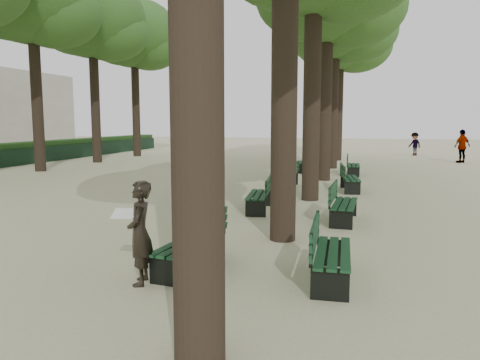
# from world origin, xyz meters

# --- Properties ---
(ground) EXTENTS (120.00, 120.00, 0.00)m
(ground) POSITION_xyz_m (0.00, 0.00, 0.00)
(ground) COLOR #C3BE93
(ground) RESTS_ON ground
(tree_central_4) EXTENTS (6.00, 6.00, 9.95)m
(tree_central_4) POSITION_xyz_m (1.50, 18.00, 7.65)
(tree_central_4) COLOR #33261C
(tree_central_4) RESTS_ON ground
(tree_central_5) EXTENTS (6.00, 6.00, 9.95)m
(tree_central_5) POSITION_xyz_m (1.50, 23.00, 7.65)
(tree_central_5) COLOR #33261C
(tree_central_5) RESTS_ON ground
(tree_far_4) EXTENTS (6.00, 6.00, 10.45)m
(tree_far_4) POSITION_xyz_m (-12.00, 18.00, 8.14)
(tree_far_4) COLOR #33261C
(tree_far_4) RESTS_ON ground
(tree_far_5) EXTENTS (6.00, 6.00, 10.45)m
(tree_far_5) POSITION_xyz_m (-12.00, 23.00, 8.14)
(tree_far_5) COLOR #33261C
(tree_far_5) RESTS_ON ground
(bench_left_0) EXTENTS (0.77, 1.85, 0.92)m
(bench_left_0) POSITION_xyz_m (0.37, 0.69, 0.27)
(bench_left_0) COLOR black
(bench_left_0) RESTS_ON ground
(bench_left_1) EXTENTS (0.78, 1.85, 0.92)m
(bench_left_1) POSITION_xyz_m (0.37, 5.84, 0.27)
(bench_left_1) COLOR black
(bench_left_1) RESTS_ON ground
(bench_left_2) EXTENTS (0.67, 1.83, 0.92)m
(bench_left_2) POSITION_xyz_m (0.37, 10.56, 0.27)
(bench_left_2) COLOR black
(bench_left_2) RESTS_ON ground
(bench_left_3) EXTENTS (0.72, 1.84, 0.92)m
(bench_left_3) POSITION_xyz_m (0.37, 15.92, 0.27)
(bench_left_3) COLOR black
(bench_left_3) RESTS_ON ground
(bench_right_0) EXTENTS (0.64, 1.82, 0.92)m
(bench_right_0) POSITION_xyz_m (2.63, 0.71, 0.27)
(bench_right_0) COLOR black
(bench_right_0) RESTS_ON ground
(bench_right_1) EXTENTS (0.64, 1.82, 0.92)m
(bench_right_1) POSITION_xyz_m (2.63, 5.04, 0.27)
(bench_right_1) COLOR black
(bench_right_1) RESTS_ON ground
(bench_right_2) EXTENTS (0.80, 1.86, 0.92)m
(bench_right_2) POSITION_xyz_m (2.63, 10.16, 0.27)
(bench_right_2) COLOR black
(bench_right_2) RESTS_ON ground
(bench_right_3) EXTENTS (0.62, 1.82, 0.92)m
(bench_right_3) POSITION_xyz_m (2.63, 15.10, 0.27)
(bench_right_3) COLOR black
(bench_right_3) RESTS_ON ground
(man_with_map) EXTENTS (0.68, 0.68, 1.55)m
(man_with_map) POSITION_xyz_m (-0.10, -0.11, 0.77)
(man_with_map) COLOR black
(man_with_map) RESTS_ON ground
(pedestrian_a) EXTENTS (0.59, 0.88, 1.68)m
(pedestrian_a) POSITION_xyz_m (-8.73, 25.71, 0.84)
(pedestrian_a) COLOR #262628
(pedestrian_a) RESTS_ON ground
(pedestrian_b) EXTENTS (0.91, 1.00, 1.60)m
(pedestrian_b) POSITION_xyz_m (6.49, 28.48, 0.80)
(pedestrian_b) COLOR #262628
(pedestrian_b) RESTS_ON ground
(pedestrian_d) EXTENTS (0.88, 0.88, 1.81)m
(pedestrian_d) POSITION_xyz_m (-1.94, 25.33, 0.90)
(pedestrian_d) COLOR #262628
(pedestrian_d) RESTS_ON ground
(pedestrian_c) EXTENTS (1.13, 0.98, 1.92)m
(pedestrian_c) POSITION_xyz_m (8.53, 23.04, 0.96)
(pedestrian_c) COLOR #262628
(pedestrian_c) RESTS_ON ground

